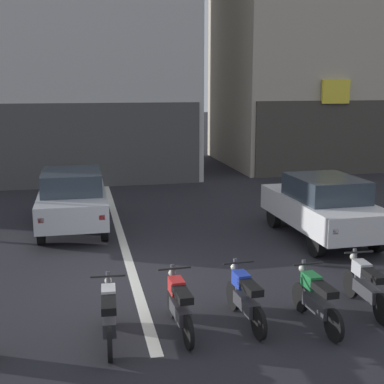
{
  "coord_description": "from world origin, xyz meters",
  "views": [
    {
      "loc": [
        -1.01,
        -10.08,
        3.97
      ],
      "look_at": [
        1.6,
        2.0,
        1.4
      ],
      "focal_mm": 49.6,
      "sensor_mm": 36.0,
      "label": 1
    }
  ],
  "objects": [
    {
      "name": "lane_centre_line",
      "position": [
        0.0,
        6.0,
        0.0
      ],
      "size": [
        0.2,
        18.0,
        0.01
      ],
      "primitive_type": "cube",
      "color": "silver",
      "rests_on": "ground"
    },
    {
      "name": "car_white_parked_kerbside",
      "position": [
        5.03,
        2.06,
        0.89
      ],
      "size": [
        1.84,
        4.13,
        1.64
      ],
      "color": "black",
      "rests_on": "ground"
    },
    {
      "name": "motorcycle_white_row_leftmost",
      "position": [
        -0.65,
        -2.36,
        0.46
      ],
      "size": [
        0.55,
        1.67,
        0.98
      ],
      "color": "black",
      "rests_on": "ground"
    },
    {
      "name": "car_silver_crossing_near",
      "position": [
        -1.21,
        4.35,
        0.89
      ],
      "size": [
        1.79,
        4.11,
        1.64
      ],
      "color": "black",
      "rests_on": "ground"
    },
    {
      "name": "motorcycle_silver_row_rightmost",
      "position": [
        3.86,
        -2.1,
        0.46
      ],
      "size": [
        0.55,
        1.67,
        0.98
      ],
      "color": "black",
      "rests_on": "ground"
    },
    {
      "name": "ground_plane",
      "position": [
        0.0,
        0.0,
        0.0
      ],
      "size": [
        120.0,
        120.0,
        0.0
      ],
      "primitive_type": "plane",
      "color": "#232328"
    },
    {
      "name": "motorcycle_green_row_right_mid",
      "position": [
        2.73,
        -2.49,
        0.46
      ],
      "size": [
        0.55,
        1.67,
        0.98
      ],
      "color": "black",
      "rests_on": "ground"
    },
    {
      "name": "motorcycle_red_row_left_mid",
      "position": [
        0.48,
        -2.24,
        0.46
      ],
      "size": [
        0.55,
        1.67,
        0.98
      ],
      "color": "black",
      "rests_on": "ground"
    },
    {
      "name": "motorcycle_blue_row_centre",
      "position": [
        1.6,
        -2.18,
        0.46
      ],
      "size": [
        0.55,
        1.67,
        0.98
      ],
      "color": "black",
      "rests_on": "ground"
    }
  ]
}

